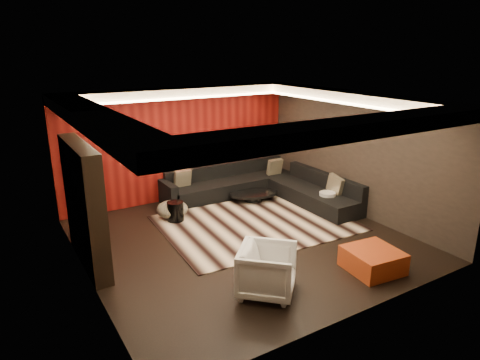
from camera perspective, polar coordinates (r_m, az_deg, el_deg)
floor at (r=8.71m, az=0.38°, el=-7.99°), size 6.00×6.00×0.02m
ceiling at (r=7.93m, az=0.42°, el=10.77°), size 6.00×6.00×0.02m
wall_back at (r=10.80m, az=-8.08°, el=4.78°), size 6.00×0.02×2.80m
wall_left at (r=7.17m, az=-20.52°, el=-2.66°), size 0.02×6.00×2.80m
wall_right at (r=10.07m, az=15.14°, el=3.43°), size 0.02×6.00×2.80m
red_feature_wall at (r=10.77m, az=-7.99°, el=4.74°), size 5.98×0.05×2.78m
soffit_back at (r=10.32m, az=-7.68°, el=11.48°), size 6.00×0.60×0.22m
soffit_front at (r=5.85m, az=14.60°, el=6.67°), size 6.00×0.60×0.22m
soffit_left at (r=6.92m, az=-19.13°, el=7.86°), size 0.60×4.80×0.22m
soffit_right at (r=9.63m, az=14.44°, el=10.68°), size 0.60×4.80×0.22m
cove_back at (r=10.02m, az=-6.85°, el=10.82°), size 4.80×0.08×0.04m
cove_front at (r=6.10m, az=12.25°, el=6.40°), size 4.80×0.08×0.04m
cove_left at (r=7.02m, az=-16.34°, el=7.48°), size 0.08×4.80×0.04m
cove_right at (r=9.40m, az=12.92°, el=10.09°), size 0.08×4.80×0.04m
tv_surround at (r=7.85m, az=-20.04°, el=-3.22°), size 0.30×2.00×2.20m
tv_screen at (r=7.77m, az=-19.16°, el=-0.61°), size 0.04×1.30×0.80m
tv_shelf at (r=8.02m, az=-18.63°, el=-5.71°), size 0.04×1.60×0.04m
rug at (r=9.45m, az=2.11°, el=-5.77°), size 4.16×3.22×0.02m
coffee_table at (r=10.75m, az=1.81°, el=-2.19°), size 1.56×1.56×0.21m
drum_stool at (r=9.59m, az=-8.61°, el=-4.14°), size 0.41×0.41×0.43m
striped_pouf at (r=9.78m, az=-9.02°, el=-3.88°), size 0.76×0.76×0.39m
white_side_table at (r=10.25m, az=11.52°, el=-2.88°), size 0.41×0.41×0.47m
orange_ottoman at (r=7.87m, az=17.28°, el=-10.16°), size 0.94×0.94×0.38m
armchair at (r=6.80m, az=3.65°, el=-11.96°), size 1.21×1.21×0.79m
sectional_sofa at (r=10.95m, az=2.96°, el=-1.08°), size 3.65×3.50×0.75m
throw_pillows at (r=10.73m, az=3.14°, el=0.53°), size 3.12×2.71×0.50m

